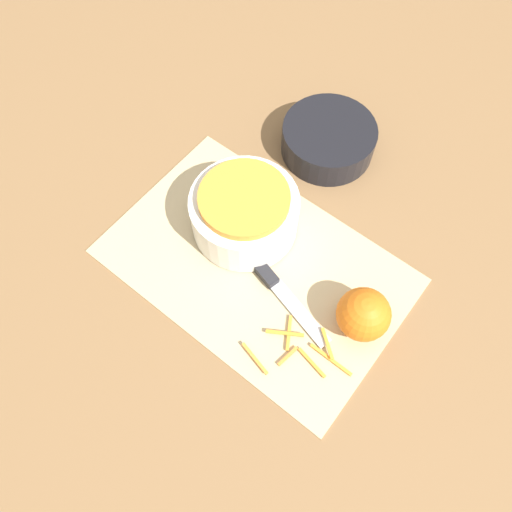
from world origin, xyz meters
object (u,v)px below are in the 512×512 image
at_px(knife, 265,271).
at_px(orange_left, 363,314).
at_px(bowl_dark, 328,139).
at_px(bowl_speckled, 245,212).

xyz_separation_m(knife, orange_left, (0.17, 0.02, 0.03)).
xyz_separation_m(bowl_dark, knife, (0.07, -0.27, -0.02)).
relative_size(bowl_dark, orange_left, 2.09).
xyz_separation_m(bowl_speckled, knife, (0.08, -0.05, -0.04)).
relative_size(bowl_dark, knife, 0.76).
relative_size(knife, orange_left, 2.74).
bearing_deg(knife, bowl_speckled, 163.90).
bearing_deg(bowl_speckled, bowl_dark, 86.43).
height_order(knife, orange_left, orange_left).
height_order(bowl_speckled, orange_left, bowl_speckled).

